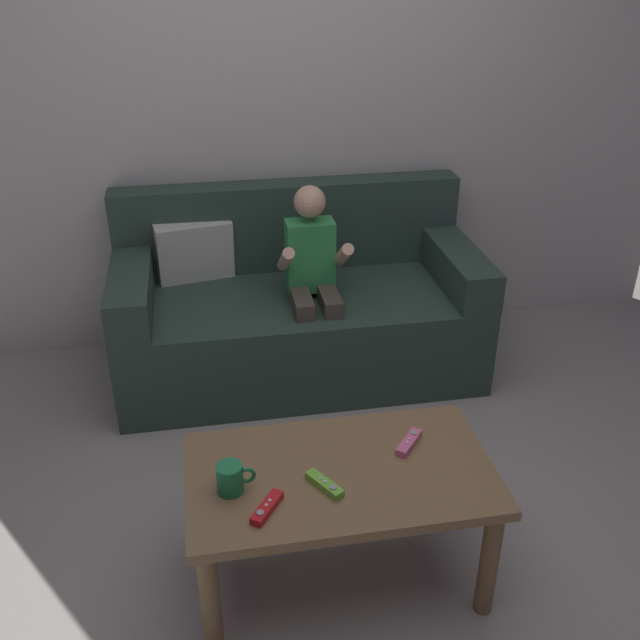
% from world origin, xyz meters
% --- Properties ---
extents(ground_plane, '(8.35, 8.35, 0.00)m').
position_xyz_m(ground_plane, '(0.00, 0.00, 0.00)').
color(ground_plane, '#9E998E').
extents(wall_back, '(4.17, 0.05, 2.50)m').
position_xyz_m(wall_back, '(0.00, 1.77, 1.25)').
color(wall_back, beige).
rests_on(wall_back, ground).
extents(couch, '(1.71, 0.80, 0.87)m').
position_xyz_m(couch, '(-0.01, 1.38, 0.31)').
color(couch, '#2D4238').
rests_on(couch, ground).
extents(person_seated_on_couch, '(0.31, 0.38, 0.96)m').
position_xyz_m(person_seated_on_couch, '(0.05, 1.20, 0.55)').
color(person_seated_on_couch, '#4C4238').
rests_on(person_seated_on_couch, ground).
extents(coffee_table, '(0.96, 0.55, 0.45)m').
position_xyz_m(coffee_table, '(-0.07, 0.00, 0.38)').
color(coffee_table, brown).
rests_on(coffee_table, ground).
extents(game_remote_lime_near_edge, '(0.10, 0.14, 0.03)m').
position_xyz_m(game_remote_lime_near_edge, '(-0.13, -0.07, 0.47)').
color(game_remote_lime_near_edge, '#72C638').
rests_on(game_remote_lime_near_edge, coffee_table).
extents(game_remote_pink_center, '(0.12, 0.13, 0.03)m').
position_xyz_m(game_remote_pink_center, '(0.18, 0.08, 0.47)').
color(game_remote_pink_center, pink).
rests_on(game_remote_pink_center, coffee_table).
extents(game_remote_red_far_corner, '(0.11, 0.13, 0.03)m').
position_xyz_m(game_remote_red_far_corner, '(-0.31, -0.14, 0.47)').
color(game_remote_red_far_corner, red).
rests_on(game_remote_red_far_corner, coffee_table).
extents(coffee_mug, '(0.12, 0.08, 0.09)m').
position_xyz_m(coffee_mug, '(-0.41, -0.03, 0.50)').
color(coffee_mug, '#1E7F47').
rests_on(coffee_mug, coffee_table).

